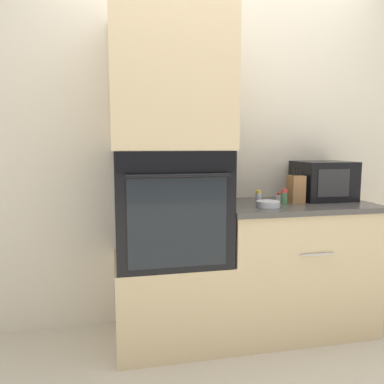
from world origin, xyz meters
The scene contains 12 objects.
ground_plane centered at (0.00, 0.00, 0.00)m, with size 12.00×12.00×0.00m, color beige.
wall_back centered at (0.00, 0.63, 1.25)m, with size 8.00×0.05×2.50m.
oven_cabinet_base centered at (-0.35, 0.30, 0.28)m, with size 0.71×0.60×0.55m.
wall_oven centered at (-0.35, 0.30, 0.90)m, with size 0.69×0.64×0.70m.
oven_cabinet_upper centered at (-0.35, 0.30, 1.66)m, with size 0.71×0.60×0.83m.
counter_unit centered at (0.51, 0.30, 0.45)m, with size 1.04×0.63×0.89m.
microwave centered at (0.77, 0.39, 1.03)m, with size 0.37×0.34×0.27m.
knife_block centered at (0.51, 0.30, 0.98)m, with size 0.09×0.11×0.23m.
bowl centered at (0.26, 0.18, 0.91)m, with size 0.15×0.15×0.04m.
condiment_jar_near centered at (0.40, 0.24, 0.94)m, with size 0.04×0.04×0.10m.
condiment_jar_mid centered at (0.42, 0.36, 0.92)m, with size 0.04×0.04×0.06m.
condiment_jar_far centered at (0.25, 0.33, 0.93)m, with size 0.04×0.04×0.09m.
Camera 1 is at (-0.70, -2.02, 1.28)m, focal length 35.00 mm.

